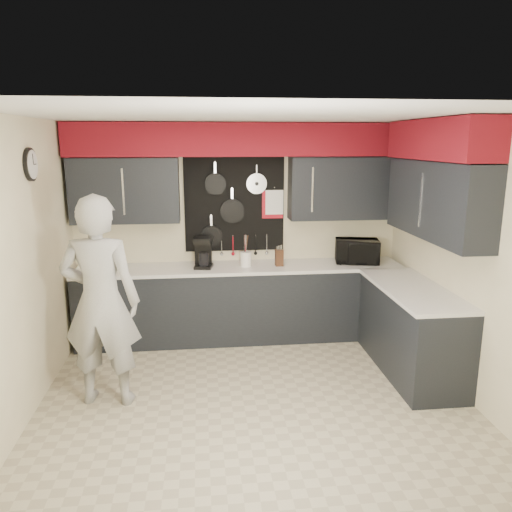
{
  "coord_description": "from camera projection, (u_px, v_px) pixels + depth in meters",
  "views": [
    {
      "loc": [
        -0.47,
        -4.35,
        2.39
      ],
      "look_at": [
        0.08,
        0.5,
        1.26
      ],
      "focal_mm": 35.0,
      "sensor_mm": 36.0,
      "label": 1
    }
  ],
  "objects": [
    {
      "name": "ground",
      "position": [
        254.0,
        395.0,
        4.81
      ],
      "size": [
        4.0,
        4.0,
        0.0
      ],
      "primitive_type": "plane",
      "color": "#B7AF8E",
      "rests_on": "ground"
    },
    {
      "name": "back_wall_assembly",
      "position": [
        240.0,
        173.0,
        5.9
      ],
      "size": [
        4.0,
        0.36,
        2.6
      ],
      "color": "#F5E9BD",
      "rests_on": "ground"
    },
    {
      "name": "right_wall_assembly",
      "position": [
        441.0,
        188.0,
        4.82
      ],
      "size": [
        0.36,
        3.5,
        2.6
      ],
      "color": "#F5E9BD",
      "rests_on": "ground"
    },
    {
      "name": "left_wall_assembly",
      "position": [
        24.0,
        266.0,
        4.3
      ],
      "size": [
        0.05,
        3.5,
        2.6
      ],
      "color": "#F5E9BD",
      "rests_on": "ground"
    },
    {
      "name": "base_cabinets",
      "position": [
        285.0,
        309.0,
        5.85
      ],
      "size": [
        3.95,
        2.2,
        0.92
      ],
      "color": "black",
      "rests_on": "ground"
    },
    {
      "name": "microwave",
      "position": [
        357.0,
        251.0,
        6.13
      ],
      "size": [
        0.58,
        0.45,
        0.29
      ],
      "primitive_type": "imported",
      "rotation": [
        0.0,
        0.0,
        -0.2
      ],
      "color": "black",
      "rests_on": "base_cabinets"
    },
    {
      "name": "knife_block",
      "position": [
        279.0,
        258.0,
        5.98
      ],
      "size": [
        0.1,
        0.1,
        0.2
      ],
      "primitive_type": "cube",
      "rotation": [
        0.0,
        0.0,
        0.07
      ],
      "color": "#341910",
      "rests_on": "base_cabinets"
    },
    {
      "name": "utensil_crock",
      "position": [
        246.0,
        259.0,
        5.98
      ],
      "size": [
        0.13,
        0.13,
        0.17
      ],
      "primitive_type": "cylinder",
      "color": "white",
      "rests_on": "base_cabinets"
    },
    {
      "name": "coffee_maker",
      "position": [
        203.0,
        252.0,
        5.9
      ],
      "size": [
        0.24,
        0.27,
        0.36
      ],
      "rotation": [
        0.0,
        0.0,
        -0.17
      ],
      "color": "black",
      "rests_on": "base_cabinets"
    },
    {
      "name": "person",
      "position": [
        101.0,
        302.0,
        4.48
      ],
      "size": [
        0.77,
        0.56,
        1.95
      ],
      "primitive_type": "imported",
      "rotation": [
        0.0,
        0.0,
        3.01
      ],
      "color": "#AAAAA8",
      "rests_on": "ground"
    }
  ]
}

